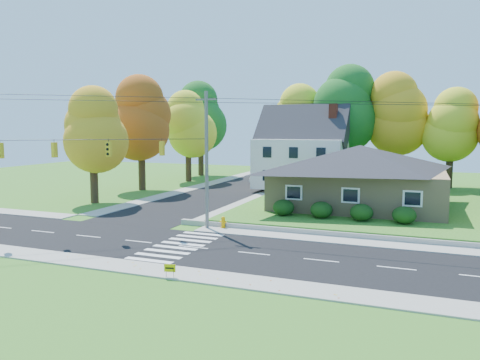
# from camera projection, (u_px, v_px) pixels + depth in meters

# --- Properties ---
(ground) EXTENTS (120.00, 120.00, 0.00)m
(ground) POSITION_uv_depth(u_px,v_px,m) (193.00, 247.00, 29.01)
(ground) COLOR #3D7923
(road_main) EXTENTS (90.00, 8.00, 0.02)m
(road_main) POSITION_uv_depth(u_px,v_px,m) (193.00, 247.00, 29.01)
(road_main) COLOR black
(road_main) RESTS_ON ground
(road_cross) EXTENTS (8.00, 44.00, 0.02)m
(road_cross) POSITION_uv_depth(u_px,v_px,m) (232.00, 190.00, 55.97)
(road_cross) COLOR black
(road_cross) RESTS_ON ground
(sidewalk_north) EXTENTS (90.00, 2.00, 0.08)m
(sidewalk_north) POSITION_uv_depth(u_px,v_px,m) (225.00, 230.00, 33.64)
(sidewalk_north) COLOR #9C9A90
(sidewalk_north) RESTS_ON ground
(sidewalk_south) EXTENTS (90.00, 2.00, 0.08)m
(sidewalk_south) POSITION_uv_depth(u_px,v_px,m) (150.00, 269.00, 24.38)
(sidewalk_south) COLOR #9C9A90
(sidewalk_south) RESTS_ON ground
(lawn) EXTENTS (30.00, 30.00, 0.50)m
(lawn) POSITION_uv_depth(u_px,v_px,m) (420.00, 204.00, 43.73)
(lawn) COLOR #3D7923
(lawn) RESTS_ON ground
(ranch_house) EXTENTS (14.60, 10.60, 5.40)m
(ranch_house) POSITION_uv_depth(u_px,v_px,m) (359.00, 176.00, 40.57)
(ranch_house) COLOR tan
(ranch_house) RESTS_ON lawn
(colonial_house) EXTENTS (10.40, 8.40, 9.60)m
(colonial_house) POSITION_uv_depth(u_px,v_px,m) (303.00, 152.00, 54.41)
(colonial_house) COLOR silver
(colonial_house) RESTS_ON lawn
(hedge_row) EXTENTS (10.70, 1.70, 1.27)m
(hedge_row) POSITION_uv_depth(u_px,v_px,m) (341.00, 211.00, 35.25)
(hedge_row) COLOR #163A10
(hedge_row) RESTS_ON lawn
(traffic_infrastructure) EXTENTS (38.10, 10.66, 10.00)m
(traffic_infrastructure) POSITION_uv_depth(u_px,v_px,m) (200.00, 163.00, 29.74)
(traffic_infrastructure) COLOR #666059
(traffic_infrastructure) RESTS_ON ground
(tree_lot_0) EXTENTS (6.72, 6.72, 12.51)m
(tree_lot_0) POSITION_uv_depth(u_px,v_px,m) (299.00, 121.00, 60.29)
(tree_lot_0) COLOR #3F2A19
(tree_lot_0) RESTS_ON lawn
(tree_lot_1) EXTENTS (7.84, 7.84, 14.60)m
(tree_lot_1) POSITION_uv_depth(u_px,v_px,m) (345.00, 109.00, 57.05)
(tree_lot_1) COLOR #3F2A19
(tree_lot_1) RESTS_ON lawn
(tree_lot_2) EXTENTS (7.28, 7.28, 13.56)m
(tree_lot_2) POSITION_uv_depth(u_px,v_px,m) (397.00, 115.00, 55.88)
(tree_lot_2) COLOR #3F2A19
(tree_lot_2) RESTS_ON lawn
(tree_lot_3) EXTENTS (6.16, 6.16, 11.47)m
(tree_lot_3) POSITION_uv_depth(u_px,v_px,m) (451.00, 125.00, 52.93)
(tree_lot_3) COLOR #3F2A19
(tree_lot_3) RESTS_ON lawn
(tree_west_0) EXTENTS (6.16, 6.16, 11.47)m
(tree_west_0) POSITION_uv_depth(u_px,v_px,m) (92.00, 130.00, 45.46)
(tree_west_0) COLOR #3F2A19
(tree_west_0) RESTS_ON ground
(tree_west_1) EXTENTS (7.28, 7.28, 13.56)m
(tree_west_1) POSITION_uv_depth(u_px,v_px,m) (141.00, 119.00, 54.94)
(tree_west_1) COLOR #3F2A19
(tree_west_1) RESTS_ON ground
(tree_west_2) EXTENTS (6.72, 6.72, 12.51)m
(tree_west_2) POSITION_uv_depth(u_px,v_px,m) (188.00, 125.00, 63.91)
(tree_west_2) COLOR #3F2A19
(tree_west_2) RESTS_ON ground
(tree_west_3) EXTENTS (7.84, 7.84, 14.60)m
(tree_west_3) POSITION_uv_depth(u_px,v_px,m) (201.00, 116.00, 71.89)
(tree_west_3) COLOR #3F2A19
(tree_west_3) RESTS_ON ground
(white_car) EXTENTS (2.26, 4.39, 1.38)m
(white_car) POSITION_uv_depth(u_px,v_px,m) (262.00, 178.00, 62.72)
(white_car) COLOR silver
(white_car) RESTS_ON road_cross
(fire_hydrant) EXTENTS (0.52, 0.41, 0.92)m
(fire_hydrant) POSITION_uv_depth(u_px,v_px,m) (223.00, 223.00, 34.36)
(fire_hydrant) COLOR #DE9400
(fire_hydrant) RESTS_ON ground
(yard_sign) EXTENTS (0.57, 0.17, 0.72)m
(yard_sign) POSITION_uv_depth(u_px,v_px,m) (170.00, 268.00, 22.99)
(yard_sign) COLOR black
(yard_sign) RESTS_ON ground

